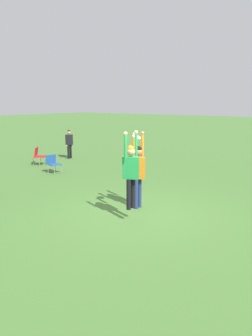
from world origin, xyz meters
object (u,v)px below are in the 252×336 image
camping_chair_2 (38,155)px  person_spectator_near (69,142)px  person_defending (138,168)px  camping_chair_1 (53,162)px  person_jumping (131,168)px  frisbee (137,137)px

camping_chair_2 → person_spectator_near: 2.27m
person_defending → camping_chair_2: person_defending is taller
camping_chair_1 → person_spectator_near: person_spectator_near is taller
person_defending → camping_chair_1: 6.16m
person_defending → person_spectator_near: size_ratio=1.43×
person_spectator_near → camping_chair_1: bearing=-111.9°
person_jumping → frisbee: (0.42, 0.11, 0.78)m
frisbee → person_spectator_near: (5.42, 8.31, -1.27)m
camping_chair_1 → camping_chair_2: (0.84, 2.06, 0.04)m
frisbee → camping_chair_2: bearing=68.8°
person_jumping → person_spectator_near: 10.26m
person_defending → frisbee: person_defending is taller
person_jumping → person_spectator_near: bearing=-59.0°
camping_chair_1 → camping_chair_2: size_ratio=0.93×
frisbee → person_spectator_near: 10.00m
person_defending → camping_chair_1: (1.80, 5.84, -0.76)m
person_jumping → frisbee: size_ratio=8.81×
frisbee → camping_chair_2: size_ratio=0.27×
person_jumping → frisbee: 0.90m
frisbee → camping_chair_1: (2.35, 6.17, -1.74)m
person_defending → camping_chair_2: 8.36m
person_jumping → camping_chair_2: size_ratio=2.39×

